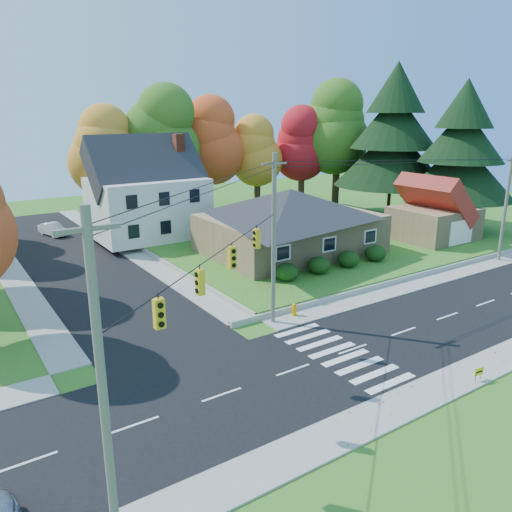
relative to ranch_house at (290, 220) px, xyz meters
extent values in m
plane|color=#3D7923|center=(-8.00, -16.00, -3.27)|extent=(120.00, 120.00, 0.00)
cube|color=black|center=(-8.00, -16.00, -3.26)|extent=(90.00, 8.00, 0.02)
cube|color=black|center=(-16.00, 10.00, -3.25)|extent=(8.00, 44.00, 0.02)
cube|color=#9C9A90|center=(-8.00, -11.00, -3.23)|extent=(90.00, 2.00, 0.08)
cube|color=#9C9A90|center=(-8.00, -21.00, -3.23)|extent=(90.00, 2.00, 0.08)
cube|color=#3D7923|center=(5.00, 5.00, -3.02)|extent=(30.00, 30.00, 0.50)
cube|color=tan|center=(0.00, 0.00, -1.17)|extent=(14.00, 10.00, 3.20)
pyramid|color=#26262B|center=(0.00, 0.00, 1.53)|extent=(14.60, 10.60, 2.20)
cube|color=silver|center=(-8.00, 12.00, 0.03)|extent=(10.00, 8.00, 5.60)
pyramid|color=#26262B|center=(-8.00, 12.00, 4.03)|extent=(10.40, 8.40, 2.40)
cube|color=brown|center=(-4.50, 12.00, 2.03)|extent=(0.90, 0.90, 9.60)
cube|color=tan|center=(14.00, -4.00, -1.27)|extent=(7.00, 6.00, 3.00)
pyramid|color=maroon|center=(14.00, -4.00, 1.03)|extent=(7.30, 6.30, 1.60)
cube|color=silver|center=(14.00, -7.05, -1.57)|extent=(3.20, 0.10, 2.20)
ellipsoid|color=#163A10|center=(-5.00, -6.20, -2.13)|extent=(1.70, 1.70, 1.27)
ellipsoid|color=#163A10|center=(-2.00, -6.20, -2.13)|extent=(1.70, 1.70, 1.27)
ellipsoid|color=#163A10|center=(1.00, -6.20, -2.13)|extent=(1.70, 1.70, 1.27)
ellipsoid|color=#163A10|center=(4.00, -6.20, -2.13)|extent=(1.70, 1.70, 1.27)
cylinder|color=#666059|center=(-22.50, -21.20, 1.73)|extent=(0.26, 0.26, 10.00)
cube|color=#666059|center=(-22.50, -21.20, 6.13)|extent=(1.60, 0.12, 0.12)
cylinder|color=#666059|center=(-9.50, -10.80, 1.73)|extent=(0.26, 0.26, 10.00)
cube|color=#666059|center=(-9.50, -10.80, 6.13)|extent=(1.60, 0.12, 0.12)
cylinder|color=#666059|center=(14.00, -10.80, 1.23)|extent=(0.26, 0.26, 9.00)
cube|color=#666059|center=(14.00, -10.80, 5.13)|extent=(1.60, 0.12, 0.12)
cube|color=gold|center=(-20.00, -19.20, 2.68)|extent=(0.34, 0.26, 1.00)
cube|color=gold|center=(-17.50, -17.20, 2.68)|extent=(0.26, 0.34, 1.00)
cube|color=gold|center=(-14.80, -15.05, 2.68)|extent=(0.34, 0.26, 1.00)
cube|color=gold|center=(-12.00, -12.80, 2.68)|extent=(0.26, 0.34, 1.00)
cylinder|color=black|center=(-16.00, -16.00, 3.33)|extent=(13.02, 10.43, 0.04)
cylinder|color=#3F2A19|center=(-10.00, 18.00, -0.07)|extent=(0.80, 0.80, 5.40)
sphere|color=orange|center=(-10.00, 18.00, 3.83)|extent=(6.72, 6.72, 6.72)
sphere|color=orange|center=(-10.00, 18.00, 5.51)|extent=(5.91, 5.91, 5.91)
sphere|color=orange|center=(-10.00, 18.00, 7.19)|extent=(5.11, 5.11, 5.11)
cylinder|color=#3F2A19|center=(-4.00, 17.00, 0.38)|extent=(0.86, 0.86, 6.30)
sphere|color=#3F6E1E|center=(-4.00, 17.00, 4.93)|extent=(7.84, 7.84, 7.84)
sphere|color=#3F6E1E|center=(-4.00, 17.00, 6.89)|extent=(6.90, 6.90, 6.90)
sphere|color=#3F6E1E|center=(-4.00, 17.00, 8.85)|extent=(5.96, 5.96, 5.96)
cylinder|color=#3F2A19|center=(2.00, 18.00, 0.16)|extent=(0.83, 0.83, 5.85)
sphere|color=#E54B1F|center=(2.00, 18.00, 4.38)|extent=(7.28, 7.28, 7.28)
sphere|color=#E54B1F|center=(2.00, 18.00, 6.20)|extent=(6.41, 6.41, 6.41)
sphere|color=#E54B1F|center=(2.00, 18.00, 8.02)|extent=(5.53, 5.53, 5.53)
cylinder|color=#3F2A19|center=(8.00, 17.00, -0.29)|extent=(0.77, 0.77, 4.95)
sphere|color=orange|center=(8.00, 17.00, 3.28)|extent=(6.16, 6.16, 6.16)
sphere|color=orange|center=(8.00, 17.00, 4.82)|extent=(5.42, 5.42, 5.42)
sphere|color=orange|center=(8.00, 17.00, 6.36)|extent=(4.68, 4.68, 4.68)
cylinder|color=#3F2A19|center=(14.00, 16.00, -0.07)|extent=(0.80, 0.80, 5.40)
sphere|color=#B4161F|center=(14.00, 16.00, 3.83)|extent=(6.72, 6.72, 6.72)
sphere|color=#B4161F|center=(14.00, 16.00, 5.51)|extent=(5.91, 5.91, 5.91)
sphere|color=#B4161F|center=(14.00, 16.00, 7.19)|extent=(5.11, 5.11, 5.11)
cylinder|color=#3F2A19|center=(18.00, 14.00, 0.61)|extent=(0.89, 0.89, 6.75)
sphere|color=#3F6E1E|center=(18.00, 14.00, 5.48)|extent=(8.40, 8.40, 8.40)
sphere|color=#3F6E1E|center=(18.00, 14.00, 7.58)|extent=(7.39, 7.39, 7.39)
sphere|color=#3F6E1E|center=(18.00, 14.00, 9.68)|extent=(6.38, 6.38, 6.38)
cylinder|color=#3F2A19|center=(19.00, 6.00, -1.33)|extent=(0.40, 0.40, 2.88)
cone|color=black|center=(19.00, 6.00, 4.11)|extent=(12.80, 12.80, 6.72)
cone|color=black|center=(19.00, 6.00, 7.95)|extent=(9.60, 9.60, 6.08)
cone|color=black|center=(19.00, 6.00, 11.47)|extent=(6.40, 6.40, 5.44)
cylinder|color=#3F2A19|center=(20.00, -2.00, -1.51)|extent=(0.40, 0.40, 2.52)
cone|color=black|center=(20.00, -2.00, 3.25)|extent=(11.20, 11.20, 5.88)
cone|color=black|center=(20.00, -2.00, 6.61)|extent=(8.40, 8.40, 5.32)
cone|color=black|center=(20.00, -2.00, 9.69)|extent=(5.60, 5.60, 4.76)
imported|color=silver|center=(-15.37, 19.44, -2.61)|extent=(2.37, 4.08, 1.27)
cylinder|color=#D49200|center=(-7.84, -10.74, -3.21)|extent=(0.38, 0.38, 0.11)
cylinder|color=#D49200|center=(-7.84, -10.74, -2.89)|extent=(0.25, 0.25, 0.58)
sphere|color=#D49200|center=(-7.84, -10.74, -2.54)|extent=(0.28, 0.28, 0.28)
cylinder|color=#D49200|center=(-7.84, -10.74, -2.79)|extent=(0.49, 0.17, 0.13)
cylinder|color=black|center=(-5.66, -21.61, -3.04)|extent=(0.02, 0.02, 0.46)
cylinder|color=black|center=(-5.25, -21.61, -3.04)|extent=(0.02, 0.02, 0.46)
cube|color=yellow|center=(-5.46, -21.61, -2.76)|extent=(0.55, 0.10, 0.37)
camera|label=1|loc=(-25.58, -33.13, 8.82)|focal=35.00mm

